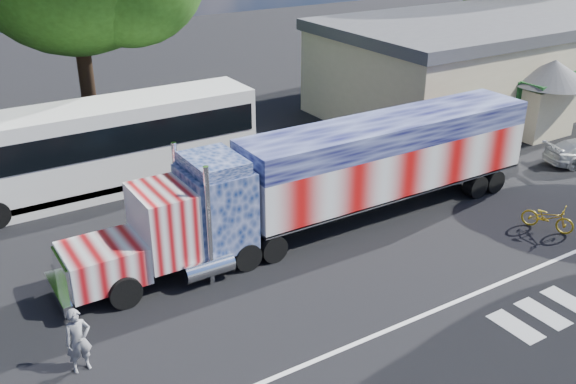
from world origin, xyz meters
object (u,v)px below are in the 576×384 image
semi_truck (339,174)px  coach_bus (106,146)px  bicycle (548,217)px  woman (78,340)px

semi_truck → coach_bus: 9.94m
semi_truck → coach_bus: (-6.16, 7.80, -0.16)m
coach_bus → semi_truck: bearing=-51.7°
semi_truck → coach_bus: size_ratio=1.49×
semi_truck → bicycle: semi_truck is taller
coach_bus → bicycle: bearing=-44.5°
semi_truck → bicycle: (6.31, -4.43, -1.57)m
woman → bicycle: woman is taller
coach_bus → bicycle: size_ratio=6.74×
semi_truck → coach_bus: bearing=128.3°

